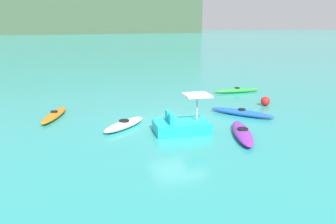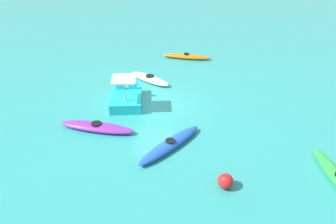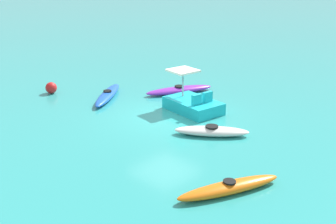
{
  "view_description": "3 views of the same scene",
  "coord_description": "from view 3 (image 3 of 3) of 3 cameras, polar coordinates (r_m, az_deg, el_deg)",
  "views": [
    {
      "loc": [
        -5.9,
        -14.08,
        4.58
      ],
      "look_at": [
        -0.58,
        -0.22,
        0.67
      ],
      "focal_mm": 35.13,
      "sensor_mm": 36.0,
      "label": 1
    },
    {
      "loc": [
        13.62,
        -2.02,
        7.88
      ],
      "look_at": [
        2.08,
        0.32,
        0.7
      ],
      "focal_mm": 33.64,
      "sensor_mm": 36.0,
      "label": 2
    },
    {
      "loc": [
        -11.7,
        11.92,
        6.2
      ],
      "look_at": [
        -0.18,
        0.04,
        0.27
      ],
      "focal_mm": 46.39,
      "sensor_mm": 36.0,
      "label": 3
    }
  ],
  "objects": [
    {
      "name": "kayak_white",
      "position": [
        16.03,
        5.76,
        -2.51
      ],
      "size": [
        2.6,
        2.28,
        0.37
      ],
      "color": "white",
      "rests_on": "ground_plane"
    },
    {
      "name": "kayak_purple",
      "position": [
        20.89,
        1.49,
        2.92
      ],
      "size": [
        2.01,
        3.38,
        0.37
      ],
      "color": "purple",
      "rests_on": "ground_plane"
    },
    {
      "name": "buoy_red",
      "position": [
        21.58,
        -15.1,
        3.08
      ],
      "size": [
        0.54,
        0.54,
        0.54
      ],
      "primitive_type": "sphere",
      "color": "red",
      "rests_on": "ground_plane"
    },
    {
      "name": "pedal_boat_cyan",
      "position": [
        18.4,
        3.29,
        1.11
      ],
      "size": [
        2.61,
        1.83,
        1.68
      ],
      "color": "#19B7C6",
      "rests_on": "ground_plane"
    },
    {
      "name": "kayak_orange",
      "position": [
        12.34,
        8.04,
        -9.78
      ],
      "size": [
        1.74,
        3.18,
        0.37
      ],
      "color": "orange",
      "rests_on": "ground_plane"
    },
    {
      "name": "ground_plane",
      "position": [
        17.81,
        -0.33,
        -0.64
      ],
      "size": [
        600.0,
        600.0,
        0.0
      ],
      "primitive_type": "plane",
      "color": "teal"
    },
    {
      "name": "kayak_blue",
      "position": [
        20.33,
        -7.94,
        2.26
      ],
      "size": [
        2.54,
        3.17,
        0.37
      ],
      "color": "blue",
      "rests_on": "ground_plane"
    }
  ]
}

